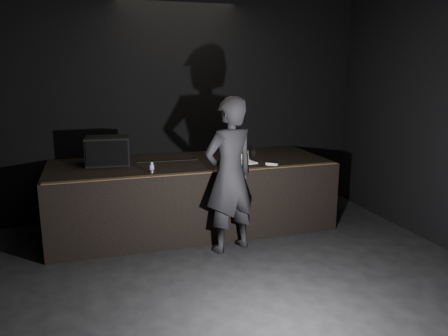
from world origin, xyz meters
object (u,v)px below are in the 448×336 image
at_px(beer_can, 152,167).
at_px(stage_riser, 191,195).
at_px(person, 230,175).
at_px(laptop, 240,158).
at_px(stage_monitor, 108,151).

bearing_deg(beer_can, stage_riser, 39.16).
bearing_deg(person, laptop, -136.90).
bearing_deg(stage_riser, stage_monitor, 172.34).
height_order(stage_monitor, person, person).
distance_m(stage_monitor, person, 1.82).
bearing_deg(stage_monitor, beer_can, -46.75).
bearing_deg(stage_monitor, laptop, -6.93).
bearing_deg(person, beer_can, -42.70).
xyz_separation_m(stage_monitor, beer_can, (0.51, -0.67, -0.13)).
bearing_deg(person, stage_riser, -90.80).
relative_size(stage_monitor, person, 0.32).
bearing_deg(beer_can, person, -25.03).
bearing_deg(stage_riser, person, -73.13).
bearing_deg(stage_monitor, person, -31.54).
bearing_deg(laptop, person, -130.12).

